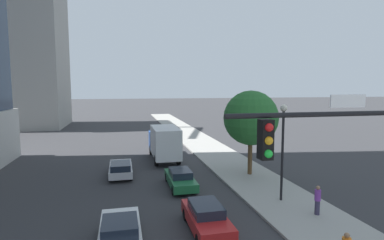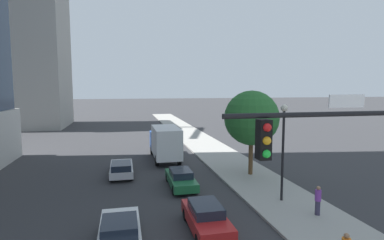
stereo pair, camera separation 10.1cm
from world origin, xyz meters
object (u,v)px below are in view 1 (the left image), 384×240
Objects in this scene: street_tree at (251,118)px; traffic_light_pole at (348,173)px; car_green at (180,178)px; box_truck at (164,142)px; car_white at (120,231)px; car_red at (206,217)px; pedestrian_purple_shirt at (318,200)px; street_lamp at (283,139)px; car_silver at (121,168)px; construction_building at (28,41)px.

traffic_light_pole is at bearing -104.30° from street_tree.
box_truck reaches higher than car_green.
car_white is at bearing -138.13° from street_tree.
car_white is at bearing -171.68° from car_red.
car_green is 2.81× the size of pedestrian_purple_shirt.
car_green is (-2.11, 14.46, -4.28)m from traffic_light_pole.
traffic_light_pole is 1.56× the size of car_red.
street_lamp is at bearing 18.67° from car_white.
street_lamp is (3.65, 10.09, -0.82)m from traffic_light_pole.
car_silver is at bearing 140.71° from street_lamp.
construction_building reaches higher than car_white.
car_green is at bearing 61.05° from car_white.
car_white is 2.55× the size of pedestrian_purple_shirt.
car_red reaches higher than car_green.
car_white is 0.56× the size of box_truck.
street_lamp is 11.14m from car_white.
traffic_light_pole is at bearing -70.73° from car_silver.
car_silver is (0.00, 11.62, -0.06)m from car_white.
street_lamp is at bearing 70.11° from traffic_light_pole.
car_red is 6.62m from pedestrian_purple_shirt.
car_silver is at bearing -66.22° from construction_building.
pedestrian_purple_shirt is at bearing -87.34° from street_tree.
box_truck is (4.30, 4.89, 1.21)m from car_silver.
car_green is (4.30, 7.77, -0.07)m from car_white.
street_lamp is 13.44m from car_silver.
box_truck is at bearing 90.00° from car_green.
street_tree is at bearing 41.87° from car_white.
box_truck reaches higher than car_silver.
car_red is (-5.76, -2.77, -3.41)m from street_lamp.
traffic_light_pole is 16.62m from street_tree.
pedestrian_purple_shirt is at bearing 4.55° from car_white.
car_white is (-10.51, -9.42, -4.11)m from street_tree.
pedestrian_purple_shirt is at bearing -46.23° from car_green.
street_tree reaches higher than car_silver.
box_truck is (-6.21, 7.09, -2.96)m from street_tree.
car_green reaches higher than car_silver.
street_lamp is at bearing 25.70° from car_red.
car_red is 0.95× the size of car_silver.
construction_building is at bearing 112.32° from traffic_light_pole.
car_red is (-6.21, -8.79, -4.12)m from street_tree.
construction_building is 48.52m from street_tree.
car_silver is at bearing 109.27° from traffic_light_pole.
street_tree is 4.15× the size of pedestrian_purple_shirt.
car_green is at bearing 142.79° from street_lamp.
box_truck reaches higher than car_white.
car_silver is at bearing 111.35° from car_red.
car_green is 0.62× the size of box_truck.
construction_building reaches higher than street_lamp.
car_red is 2.67× the size of pedestrian_purple_shirt.
car_silver is at bearing 135.40° from pedestrian_purple_shirt.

